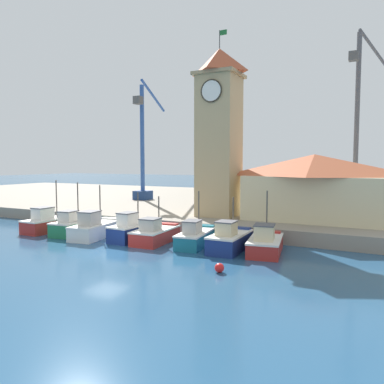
# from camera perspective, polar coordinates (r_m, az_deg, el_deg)

# --- Properties ---
(ground_plane) EXTENTS (300.00, 300.00, 0.00)m
(ground_plane) POSITION_cam_1_polar(r_m,az_deg,el_deg) (26.01, -12.92, -9.14)
(ground_plane) COLOR navy
(quay_wharf) EXTENTS (120.00, 40.00, 1.12)m
(quay_wharf) POSITION_cam_1_polar(r_m,az_deg,el_deg) (50.39, 7.97, -1.88)
(quay_wharf) COLOR gray
(quay_wharf) RESTS_ON ground
(fishing_boat_far_left) EXTENTS (2.24, 5.24, 4.51)m
(fishing_boat_far_left) POSITION_cam_1_polar(r_m,az_deg,el_deg) (35.72, -20.73, -4.38)
(fishing_boat_far_left) COLOR #AD2823
(fishing_boat_far_left) RESTS_ON ground
(fishing_boat_left_outer) EXTENTS (2.48, 4.66, 4.39)m
(fishing_boat_left_outer) POSITION_cam_1_polar(r_m,az_deg,el_deg) (33.53, -17.54, -4.89)
(fishing_boat_left_outer) COLOR #237A4C
(fishing_boat_left_outer) RESTS_ON ground
(fishing_boat_left_inner) EXTENTS (2.80, 5.41, 4.23)m
(fishing_boat_left_inner) POSITION_cam_1_polar(r_m,az_deg,el_deg) (31.59, -14.48, -5.36)
(fishing_boat_left_inner) COLOR silver
(fishing_boat_left_inner) RESTS_ON ground
(fishing_boat_mid_left) EXTENTS (2.00, 4.65, 3.72)m
(fishing_boat_mid_left) POSITION_cam_1_polar(r_m,az_deg,el_deg) (29.97, -8.92, -5.72)
(fishing_boat_mid_left) COLOR navy
(fishing_boat_mid_left) RESTS_ON ground
(fishing_boat_center) EXTENTS (2.39, 4.64, 3.50)m
(fishing_boat_center) POSITION_cam_1_polar(r_m,az_deg,el_deg) (28.77, -5.64, -6.34)
(fishing_boat_center) COLOR #AD2823
(fishing_boat_center) RESTS_ON ground
(fishing_boat_mid_right) EXTENTS (2.35, 4.97, 3.98)m
(fishing_boat_mid_right) POSITION_cam_1_polar(r_m,az_deg,el_deg) (27.59, 0.58, -6.79)
(fishing_boat_mid_right) COLOR #196B7F
(fishing_boat_mid_right) RESTS_ON ground
(fishing_boat_right_inner) EXTENTS (2.14, 4.53, 3.68)m
(fishing_boat_right_inner) POSITION_cam_1_polar(r_m,az_deg,el_deg) (26.18, 5.80, -7.26)
(fishing_boat_right_inner) COLOR navy
(fishing_boat_right_inner) RESTS_ON ground
(fishing_boat_right_outer) EXTENTS (2.82, 4.84, 4.18)m
(fishing_boat_right_outer) POSITION_cam_1_polar(r_m,az_deg,el_deg) (25.81, 11.11, -7.64)
(fishing_boat_right_outer) COLOR #AD2823
(fishing_boat_right_outer) RESTS_ON ground
(clock_tower) EXTENTS (3.95, 3.95, 16.97)m
(clock_tower) POSITION_cam_1_polar(r_m,az_deg,el_deg) (35.16, 4.14, 9.44)
(clock_tower) COLOR tan
(clock_tower) RESTS_ON quay_wharf
(warehouse_right) EXTENTS (11.82, 5.62, 5.69)m
(warehouse_right) POSITION_cam_1_polar(r_m,az_deg,el_deg) (33.67, 18.07, 0.76)
(warehouse_right) COLOR beige
(warehouse_right) RESTS_ON quay_wharf
(port_crane_near) EXTENTS (4.27, 9.63, 20.30)m
(port_crane_near) POSITION_cam_1_polar(r_m,az_deg,el_deg) (48.29, 23.89, 7.74)
(port_crane_near) COLOR #353539
(port_crane_near) RESTS_ON quay_wharf
(port_crane_far) EXTENTS (3.39, 11.08, 16.11)m
(port_crane_far) POSITION_cam_1_polar(r_m,az_deg,el_deg) (51.32, -7.40, 5.77)
(port_crane_far) COLOR navy
(port_crane_far) RESTS_ON quay_wharf
(mooring_buoy) EXTENTS (0.53, 0.53, 0.53)m
(mooring_buoy) POSITION_cam_1_polar(r_m,az_deg,el_deg) (21.15, 4.19, -11.46)
(mooring_buoy) COLOR red
(mooring_buoy) RESTS_ON ground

